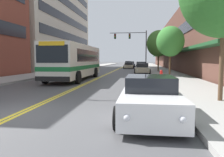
# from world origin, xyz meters

# --- Properties ---
(ground_plane) EXTENTS (240.00, 240.00, 0.00)m
(ground_plane) POSITION_xyz_m (0.00, 37.00, 0.00)
(ground_plane) COLOR #4C4C4F
(sidewalk_left) EXTENTS (3.80, 106.00, 0.17)m
(sidewalk_left) POSITION_xyz_m (-7.40, 37.00, 0.08)
(sidewalk_left) COLOR #9E9B96
(sidewalk_left) RESTS_ON ground_plane
(sidewalk_right) EXTENTS (3.80, 106.00, 0.17)m
(sidewalk_right) POSITION_xyz_m (7.40, 37.00, 0.08)
(sidewalk_right) COLOR #9E9B96
(sidewalk_right) RESTS_ON ground_plane
(centre_line) EXTENTS (0.34, 106.00, 0.01)m
(centre_line) POSITION_xyz_m (0.00, 37.00, 0.00)
(centre_line) COLOR yellow
(centre_line) RESTS_ON ground_plane
(office_tower_left) EXTENTS (12.08, 29.73, 24.78)m
(office_tower_left) POSITION_xyz_m (-15.54, 35.61, 12.39)
(office_tower_left) COLOR beige
(office_tower_left) RESTS_ON ground_plane
(storefront_row_right) EXTENTS (9.10, 68.00, 9.22)m
(storefront_row_right) POSITION_xyz_m (13.53, 37.00, 4.61)
(storefront_row_right) COLOR brown
(storefront_row_right) RESTS_ON ground_plane
(city_bus) EXTENTS (2.86, 10.85, 3.11)m
(city_bus) POSITION_xyz_m (-1.80, 12.92, 1.76)
(city_bus) COLOR silver
(city_bus) RESTS_ON ground_plane
(car_dark_grey_parked_left_mid) EXTENTS (2.14, 4.72, 1.22)m
(car_dark_grey_parked_left_mid) POSITION_xyz_m (-4.41, 30.56, 0.59)
(car_dark_grey_parked_left_mid) COLOR #38383D
(car_dark_grey_parked_left_mid) RESTS_ON ground_plane
(car_white_parked_right_foreground) EXTENTS (1.98, 4.38, 1.32)m
(car_white_parked_right_foreground) POSITION_xyz_m (4.41, 0.21, 0.62)
(car_white_parked_right_foreground) COLOR white
(car_white_parked_right_foreground) RESTS_ON ground_plane
(car_champagne_parked_right_mid) EXTENTS (2.09, 4.72, 1.35)m
(car_champagne_parked_right_mid) POSITION_xyz_m (4.43, 23.16, 0.62)
(car_champagne_parked_right_mid) COLOR beige
(car_champagne_parked_right_mid) RESTS_ON ground_plane
(car_black_parked_right_far) EXTENTS (2.15, 4.63, 1.43)m
(car_black_parked_right_far) POSITION_xyz_m (4.38, 31.75, 0.66)
(car_black_parked_right_far) COLOR black
(car_black_parked_right_far) RESTS_ON ground_plane
(car_red_parked_right_end) EXTENTS (2.03, 4.86, 1.38)m
(car_red_parked_right_end) POSITION_xyz_m (4.36, 39.53, 0.64)
(car_red_parked_right_end) COLOR maroon
(car_red_parked_right_end) RESTS_ON ground_plane
(car_beige_moving_lead) EXTENTS (2.08, 4.34, 1.26)m
(car_beige_moving_lead) POSITION_xyz_m (1.89, 38.01, 0.58)
(car_beige_moving_lead) COLOR #BCAD89
(car_beige_moving_lead) RESTS_ON ground_plane
(car_slate_blue_moving_second) EXTENTS (2.08, 4.57, 1.35)m
(car_slate_blue_moving_second) POSITION_xyz_m (1.91, 47.69, 0.63)
(car_slate_blue_moving_second) COLOR #475675
(car_slate_blue_moving_second) RESTS_ON ground_plane
(car_silver_moving_third) EXTENTS (1.96, 4.13, 1.37)m
(car_silver_moving_third) POSITION_xyz_m (0.74, 56.35, 0.63)
(car_silver_moving_third) COLOR #B7B7BC
(car_silver_moving_third) RESTS_ON ground_plane
(traffic_signal_mast) EXTENTS (6.69, 0.38, 6.98)m
(traffic_signal_mast) POSITION_xyz_m (2.99, 33.21, 4.98)
(traffic_signal_mast) COLOR #47474C
(traffic_signal_mast) RESTS_ON ground_plane
(street_tree_right_mid) EXTENTS (2.68, 2.68, 4.90)m
(street_tree_right_mid) POSITION_xyz_m (7.02, 15.30, 3.58)
(street_tree_right_mid) COLOR brown
(street_tree_right_mid) RESTS_ON sidewalk_right
(street_tree_right_far) EXTENTS (3.31, 3.31, 5.71)m
(street_tree_right_far) POSITION_xyz_m (6.67, 24.44, 4.05)
(street_tree_right_far) COLOR brown
(street_tree_right_far) RESTS_ON sidewalk_right
(fire_hydrant) EXTENTS (0.33, 0.25, 0.77)m
(fire_hydrant) POSITION_xyz_m (5.95, 12.57, 0.55)
(fire_hydrant) COLOR red
(fire_hydrant) RESTS_ON sidewalk_right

